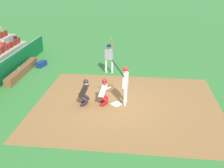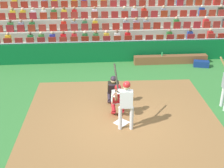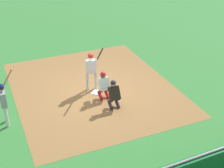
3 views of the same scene
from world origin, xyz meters
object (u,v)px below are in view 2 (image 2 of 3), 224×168
(equipment_duffel_bag, at_px, (201,64))
(home_plate_marker, at_px, (122,122))
(home_plate_umpire, at_px, (113,89))
(water_bottle_on_bench, at_px, (162,54))
(batter_at_plate, at_px, (126,100))
(dugout_bench, at_px, (171,59))
(catcher_crouching, at_px, (117,98))

(equipment_duffel_bag, bearing_deg, home_plate_marker, 62.54)
(home_plate_umpire, height_order, water_bottle_on_bench, home_plate_umpire)
(batter_at_plate, height_order, dugout_bench, batter_at_plate)
(catcher_crouching, bearing_deg, batter_at_plate, 101.36)
(home_plate_marker, relative_size, dugout_bench, 0.11)
(batter_at_plate, bearing_deg, dugout_bench, -117.50)
(home_plate_marker, xyz_separation_m, water_bottle_on_bench, (-2.84, -5.81, 0.53))
(home_plate_marker, height_order, dugout_bench, dugout_bench)
(water_bottle_on_bench, relative_size, equipment_duffel_bag, 0.27)
(catcher_crouching, xyz_separation_m, dugout_bench, (-3.44, -5.30, -0.50))
(catcher_crouching, bearing_deg, water_bottle_on_bench, -119.14)
(home_plate_marker, bearing_deg, dugout_bench, -119.69)
(home_plate_marker, distance_m, water_bottle_on_bench, 6.49)
(home_plate_marker, bearing_deg, catcher_crouching, -79.67)
(home_plate_umpire, bearing_deg, batter_at_plate, 98.39)
(dugout_bench, distance_m, water_bottle_on_bench, 0.60)
(catcher_crouching, bearing_deg, equipment_duffel_bag, -136.67)
(catcher_crouching, relative_size, home_plate_umpire, 1.02)
(catcher_crouching, xyz_separation_m, water_bottle_on_bench, (-2.94, -5.27, -0.18))
(home_plate_umpire, relative_size, dugout_bench, 0.32)
(batter_at_plate, bearing_deg, home_plate_marker, -77.21)
(home_plate_umpire, bearing_deg, dugout_bench, -128.46)
(catcher_crouching, distance_m, water_bottle_on_bench, 6.03)
(water_bottle_on_bench, bearing_deg, equipment_duffel_bag, 162.73)
(home_plate_marker, xyz_separation_m, catcher_crouching, (0.10, -0.55, 0.71))
(home_plate_marker, relative_size, batter_at_plate, 0.20)
(home_plate_marker, relative_size, home_plate_umpire, 0.34)
(batter_at_plate, distance_m, home_plate_umpire, 1.88)
(catcher_crouching, distance_m, home_plate_umpire, 0.88)
(catcher_crouching, bearing_deg, home_plate_umpire, -84.83)
(water_bottle_on_bench, xyz_separation_m, equipment_duffel_bag, (-1.99, 0.62, -0.38))
(batter_at_plate, bearing_deg, equipment_duffel_bag, -130.32)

